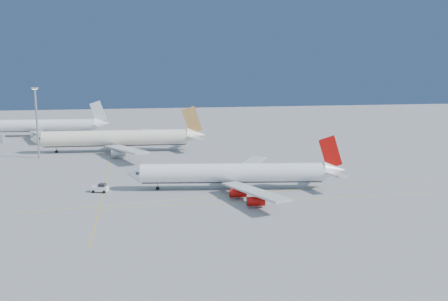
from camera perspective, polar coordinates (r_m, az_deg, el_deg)
ground at (r=141.01m, az=2.80°, el=-4.26°), size 500.00×500.00×0.00m
taxiway_lines at (r=144.74m, az=-3.46°, el=-3.89°), size 118.86×140.00×0.02m
airliner_virgin at (r=138.08m, az=1.54°, el=-2.62°), size 61.11×54.47×15.09m
airliner_etihad at (r=199.92m, az=-11.83°, el=1.39°), size 68.14×62.91×17.79m
airliner_third at (r=251.83m, az=-19.99°, el=2.69°), size 62.84×57.72×16.85m
pushback_tug at (r=139.90m, az=-13.94°, el=-4.20°), size 4.72×3.60×2.41m
light_mast at (r=193.74m, az=-20.63°, el=3.63°), size 2.24×2.24×25.92m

